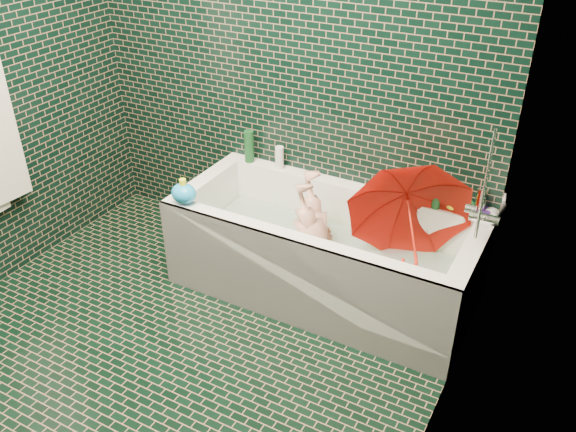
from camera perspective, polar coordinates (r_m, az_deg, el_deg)
The scene contains 18 objects.
floor at distance 3.20m, azimuth -12.64°, elevation -14.24°, with size 2.80×2.80×0.00m, color black.
wall_back at distance 3.56m, azimuth -0.16°, elevation 14.95°, with size 2.80×2.80×0.00m, color black.
wall_right at distance 1.91m, azimuth 14.08°, elevation -1.01°, with size 2.80×2.80×0.00m, color black.
bathtub at distance 3.51m, azimuth 3.25°, elevation -4.26°, with size 1.70×0.75×0.55m.
bath_mat at distance 3.55m, azimuth 3.35°, elevation -4.85°, with size 1.35×0.47×0.01m, color green.
water at distance 3.47m, azimuth 3.42°, elevation -2.92°, with size 1.48×0.53×0.00m, color silver.
faucet at distance 3.02m, azimuth 17.70°, elevation 0.47°, with size 0.18×0.19×0.55m.
child at distance 3.44m, azimuth 2.82°, elevation -3.04°, with size 0.32×0.21×0.86m, color #D99A87.
umbrella at distance 3.20m, azimuth 11.48°, elevation -0.99°, with size 0.64×0.64×0.56m, color red.
soap_bottle_a at distance 3.41m, azimuth 18.10°, elevation -0.30°, with size 0.10×0.10×0.25m, color white.
soap_bottle_b at distance 3.40m, azimuth 17.55°, elevation -0.29°, with size 0.09×0.09×0.19m, color #42207B.
soap_bottle_c at distance 3.44m, azimuth 16.25°, elevation 0.37°, with size 0.12×0.12×0.16m, color #14461F.
bottle_right_tall at distance 3.40m, azimuth 13.85°, elevation 2.32°, with size 0.06×0.06×0.21m, color #14461F.
bottle_right_pump at distance 3.39m, azimuth 17.54°, elevation 1.21°, with size 0.05×0.05×0.16m, color silver.
bottle_left_tall at distance 3.82m, azimuth -3.66°, elevation 6.51°, with size 0.06×0.06×0.21m, color #14461F.
bottle_left_short at distance 3.74m, azimuth -0.81°, elevation 5.49°, with size 0.05×0.05×0.14m, color white.
rubber_duck at distance 3.42m, azimuth 15.28°, elevation 1.04°, with size 0.11×0.08×0.09m.
bath_toy at distance 3.41m, azimuth -9.73°, elevation 2.14°, with size 0.15×0.12×0.14m.
Camera 1 is at (1.64, -1.60, 2.23)m, focal length 38.00 mm.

